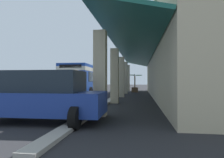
{
  "coord_description": "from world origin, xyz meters",
  "views": [
    {
      "loc": [
        16.45,
        6.32,
        1.61
      ],
      "look_at": [
        -0.94,
        3.88,
        1.73
      ],
      "focal_mm": 32.16,
      "sensor_mm": 36.0,
      "label": 1
    }
  ],
  "objects": [
    {
      "name": "plaza_building",
      "position": [
        -2.77,
        13.6,
        3.81
      ],
      "size": [
        26.01,
        15.79,
        7.61
      ],
      "color": "#C6B793",
      "rests_on": "ground"
    },
    {
      "name": "parked_suv_blue",
      "position": [
        9.18,
        2.54,
        1.02
      ],
      "size": [
        2.73,
        4.81,
        1.97
      ],
      "color": "navy",
      "rests_on": "ground"
    },
    {
      "name": "ground",
      "position": [
        0.0,
        8.0,
        0.0
      ],
      "size": [
        120.0,
        120.0,
        0.0
      ],
      "primitive_type": "plane",
      "color": "#262628"
    },
    {
      "name": "curb_strip",
      "position": [
        -2.77,
        3.97,
        0.06
      ],
      "size": [
        30.86,
        0.5,
        0.12
      ],
      "primitive_type": "cube",
      "color": "#9E998E",
      "rests_on": "ground"
    },
    {
      "name": "transit_bus",
      "position": [
        -5.42,
        0.35,
        1.85
      ],
      "size": [
        11.25,
        2.97,
        3.34
      ],
      "color": "#193D9E",
      "rests_on": "ground"
    },
    {
      "name": "potted_palm",
      "position": [
        -10.86,
        5.61,
        0.61
      ],
      "size": [
        1.83,
        1.83,
        2.43
      ],
      "color": "brown",
      "rests_on": "ground"
    },
    {
      "name": "pedestrian",
      "position": [
        3.31,
        -2.31,
        0.9
      ],
      "size": [
        0.51,
        0.48,
        1.61
      ],
      "color": "#726651",
      "rests_on": "ground"
    }
  ]
}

